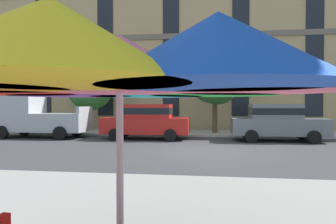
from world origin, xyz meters
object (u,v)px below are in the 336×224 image
pickup_silver (37,118)px  sedan_red (147,120)px  sedan_gray (277,121)px  street_tree_middle (214,82)px  patio_umbrella (120,68)px  street_tree_left (89,89)px

pickup_silver → sedan_red: bearing=-0.0°
sedan_red → sedan_gray: (6.39, 0.00, 0.00)m
street_tree_middle → patio_umbrella: (-1.09, -15.46, -1.04)m
sedan_red → street_tree_left: size_ratio=1.01×
street_tree_left → patio_umbrella: street_tree_left is taller
pickup_silver → sedan_gray: pickup_silver is taller
sedan_gray → patio_umbrella: (-4.02, -12.70, 1.10)m
street_tree_left → street_tree_middle: size_ratio=0.99×
pickup_silver → street_tree_left: size_ratio=1.17×
sedan_red → patio_umbrella: size_ratio=1.27×
sedan_red → street_tree_middle: bearing=38.6°
pickup_silver → sedan_gray: (12.43, -0.00, -0.08)m
street_tree_left → street_tree_middle: street_tree_middle is taller
street_tree_middle → patio_umbrella: size_ratio=1.27×
pickup_silver → street_tree_left: 4.22m
pickup_silver → street_tree_middle: (9.50, 2.76, 2.06)m
pickup_silver → street_tree_left: (1.54, 3.51, 1.75)m
sedan_gray → street_tree_left: 11.58m
pickup_silver → street_tree_middle: street_tree_middle is taller
sedan_gray → patio_umbrella: size_ratio=1.27×
sedan_red → street_tree_middle: street_tree_middle is taller
pickup_silver → sedan_red: 6.04m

